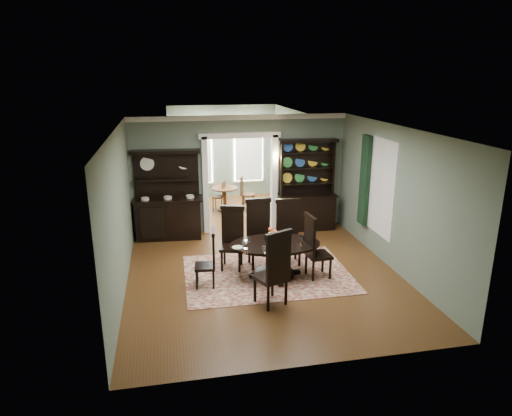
{
  "coord_description": "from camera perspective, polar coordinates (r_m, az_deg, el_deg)",
  "views": [
    {
      "loc": [
        -1.84,
        -8.33,
        4.03
      ],
      "look_at": [
        -0.06,
        0.6,
        1.3
      ],
      "focal_mm": 32.0,
      "sensor_mm": 36.0,
      "label": 1
    }
  ],
  "objects": [
    {
      "name": "room",
      "position": [
        8.92,
        1.07,
        0.73
      ],
      "size": [
        5.51,
        6.01,
        3.01
      ],
      "color": "#563516",
      "rests_on": "ground"
    },
    {
      "name": "parlor",
      "position": [
        14.21,
        -3.68,
        6.48
      ],
      "size": [
        3.51,
        3.5,
        3.01
      ],
      "color": "#563516",
      "rests_on": "ground"
    },
    {
      "name": "doorway_trim",
      "position": [
        11.73,
        -2.02,
        4.83
      ],
      "size": [
        2.08,
        0.25,
        2.57
      ],
      "color": "white",
      "rests_on": "floor"
    },
    {
      "name": "right_window",
      "position": [
        10.59,
        14.41,
        2.91
      ],
      "size": [
        0.15,
        1.47,
        2.12
      ],
      "color": "white",
      "rests_on": "wall_right"
    },
    {
      "name": "wall_sconce",
      "position": [
        11.72,
        2.7,
        6.16
      ],
      "size": [
        0.27,
        0.21,
        0.21
      ],
      "color": "#AF6F2E",
      "rests_on": "back_wall_right"
    },
    {
      "name": "rug",
      "position": [
        9.55,
        1.41,
        -8.21
      ],
      "size": [
        3.4,
        2.51,
        0.01
      ],
      "primitive_type": "cube",
      "rotation": [
        0.0,
        0.0,
        -0.01
      ],
      "color": "maroon",
      "rests_on": "floor"
    },
    {
      "name": "dining_table",
      "position": [
        9.28,
        2.41,
        -5.67
      ],
      "size": [
        1.9,
        1.8,
        0.72
      ],
      "rotation": [
        0.0,
        0.0,
        -0.07
      ],
      "color": "black",
      "rests_on": "rug"
    },
    {
      "name": "centerpiece",
      "position": [
        9.21,
        2.06,
        -3.86
      ],
      "size": [
        1.6,
        1.03,
        0.26
      ],
      "color": "white",
      "rests_on": "dining_table"
    },
    {
      "name": "chair_far_left",
      "position": [
        9.67,
        -2.99,
        -3.46
      ],
      "size": [
        0.6,
        0.59,
        1.34
      ],
      "rotation": [
        0.0,
        0.0,
        2.86
      ],
      "color": "black",
      "rests_on": "rug"
    },
    {
      "name": "chair_far_mid",
      "position": [
        9.76,
        0.4,
        -2.84
      ],
      "size": [
        0.56,
        0.51,
        1.45
      ],
      "rotation": [
        0.0,
        0.0,
        3.15
      ],
      "color": "black",
      "rests_on": "rug"
    },
    {
      "name": "chair_far_right",
      "position": [
        9.93,
        4.04,
        -2.7
      ],
      "size": [
        0.55,
        0.52,
        1.41
      ],
      "rotation": [
        0.0,
        0.0,
        3.08
      ],
      "color": "black",
      "rests_on": "rug"
    },
    {
      "name": "chair_end_left",
      "position": [
        8.88,
        -5.81,
        -6.09
      ],
      "size": [
        0.45,
        0.47,
        1.15
      ],
      "rotation": [
        0.0,
        0.0,
        1.47
      ],
      "color": "black",
      "rests_on": "rug"
    },
    {
      "name": "chair_end_right",
      "position": [
        9.21,
        7.23,
        -4.64
      ],
      "size": [
        0.51,
        0.53,
        1.34
      ],
      "rotation": [
        0.0,
        0.0,
        -1.49
      ],
      "color": "black",
      "rests_on": "rug"
    },
    {
      "name": "chair_near",
      "position": [
        8.03,
        2.38,
        -7.38
      ],
      "size": [
        0.69,
        0.68,
        1.44
      ],
      "rotation": [
        0.0,
        0.0,
        0.42
      ],
      "color": "black",
      "rests_on": "rug"
    },
    {
      "name": "sideboard",
      "position": [
        11.54,
        -10.91,
        0.01
      ],
      "size": [
        1.72,
        0.72,
        2.22
      ],
      "rotation": [
        0.0,
        0.0,
        -0.07
      ],
      "color": "black",
      "rests_on": "floor"
    },
    {
      "name": "welsh_dresser",
      "position": [
        12.06,
        6.36,
        1.37
      ],
      "size": [
        1.55,
        0.63,
        2.38
      ],
      "rotation": [
        0.0,
        0.0,
        -0.04
      ],
      "color": "black",
      "rests_on": "floor"
    },
    {
      "name": "parlor_table",
      "position": [
        13.65,
        -3.92,
        1.54
      ],
      "size": [
        0.78,
        0.78,
        0.72
      ],
      "color": "#532C17",
      "rests_on": "parlor_floor"
    },
    {
      "name": "parlor_chair_left",
      "position": [
        13.67,
        -4.45,
        1.63
      ],
      "size": [
        0.43,
        0.42,
        0.91
      ],
      "rotation": [
        0.0,
        0.0,
        1.17
      ],
      "color": "#532C17",
      "rests_on": "parlor_floor"
    },
    {
      "name": "parlor_chair_right",
      "position": [
        13.64,
        -1.29,
        1.96
      ],
      "size": [
        0.48,
        0.47,
        1.04
      ],
      "rotation": [
        0.0,
        0.0,
        -1.88
      ],
      "color": "#532C17",
      "rests_on": "parlor_floor"
    }
  ]
}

